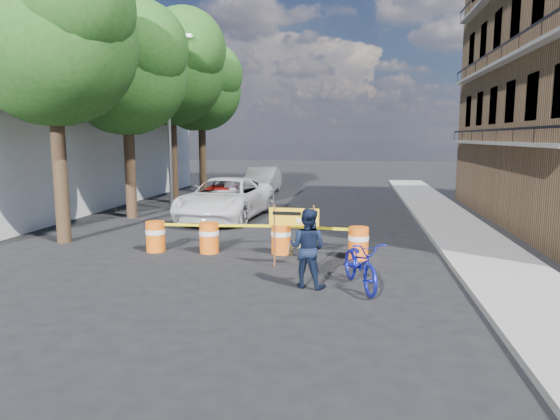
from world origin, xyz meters
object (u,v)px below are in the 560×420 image
(barrel_far_right, at_px, (358,242))
(sedan_red, at_px, (220,199))
(barrel_mid_right, at_px, (281,238))
(pedestrian, at_px, (308,248))
(dog, at_px, (297,247))
(detour_sign, at_px, (300,222))
(sedan_silver, at_px, (262,181))
(barrel_mid_left, at_px, (209,237))
(barrel_far_left, at_px, (156,236))
(bicycle, at_px, (361,241))
(suv_white, at_px, (226,199))

(barrel_far_right, relative_size, sedan_red, 0.22)
(barrel_mid_right, bearing_deg, pedestrian, -71.05)
(pedestrian, bearing_deg, dog, -63.57)
(barrel_far_right, relative_size, detour_sign, 0.54)
(barrel_mid_right, relative_size, sedan_silver, 0.19)
(barrel_far_right, bearing_deg, dog, 179.09)
(barrel_mid_right, relative_size, pedestrian, 0.50)
(detour_sign, bearing_deg, barrel_mid_left, 156.14)
(barrel_far_left, distance_m, sedan_silver, 15.46)
(barrel_mid_left, bearing_deg, barrel_far_left, -177.75)
(barrel_far_left, relative_size, pedestrian, 0.50)
(bicycle, distance_m, suv_white, 10.43)
(sedan_silver, bearing_deg, bicycle, -73.45)
(suv_white, distance_m, sedan_silver, 9.35)
(pedestrian, xyz_separation_m, suv_white, (-4.27, 8.99, -0.06))
(bicycle, height_order, sedan_red, bicycle)
(sedan_red, bearing_deg, barrel_mid_right, -63.53)
(barrel_far_right, distance_m, detour_sign, 2.10)
(barrel_far_left, bearing_deg, sedan_red, 89.45)
(barrel_far_right, relative_size, sedan_silver, 0.19)
(bicycle, bearing_deg, barrel_far_left, 137.21)
(barrel_far_right, xyz_separation_m, suv_white, (-5.43, 6.14, 0.38))
(pedestrian, relative_size, dog, 2.85)
(barrel_far_left, relative_size, dog, 1.42)
(detour_sign, relative_size, bicycle, 0.78)
(barrel_mid_left, distance_m, bicycle, 5.24)
(detour_sign, height_order, suv_white, suv_white)
(detour_sign, bearing_deg, barrel_mid_right, 116.65)
(barrel_far_left, bearing_deg, suv_white, 84.93)
(suv_white, bearing_deg, sedan_silver, 96.57)
(barrel_mid_right, bearing_deg, barrel_mid_left, -174.65)
(dog, xyz_separation_m, sedan_red, (-4.17, 6.94, 0.44))
(dog, relative_size, sedan_red, 0.15)
(barrel_mid_left, relative_size, dog, 1.42)
(bicycle, bearing_deg, pedestrian, 167.15)
(barrel_mid_left, height_order, sedan_silver, sedan_silver)
(bicycle, bearing_deg, sedan_silver, 89.28)
(barrel_far_right, height_order, pedestrian, pedestrian)
(pedestrian, relative_size, bicycle, 0.84)
(barrel_mid_left, bearing_deg, sedan_silver, 94.86)
(barrel_far_left, xyz_separation_m, barrel_mid_left, (1.63, 0.06, 0.00))
(sedan_silver, bearing_deg, barrel_far_left, -91.96)
(sedan_silver, bearing_deg, barrel_far_right, -70.73)
(pedestrian, distance_m, sedan_silver, 18.88)
(barrel_mid_left, xyz_separation_m, pedestrian, (3.18, -2.94, 0.43))
(sedan_silver, bearing_deg, sedan_red, -92.49)
(sedan_silver, bearing_deg, dog, -76.57)
(bicycle, bearing_deg, detour_sign, 118.11)
(suv_white, bearing_deg, barrel_far_right, -43.30)
(barrel_far_right, height_order, suv_white, suv_white)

